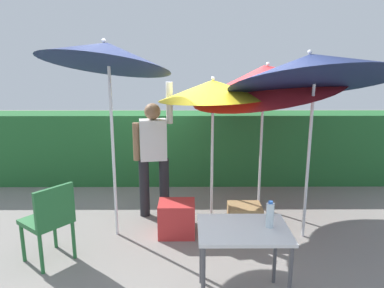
{
  "coord_description": "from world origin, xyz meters",
  "views": [
    {
      "loc": [
        -0.03,
        -4.19,
        2.14
      ],
      "look_at": [
        0.0,
        0.3,
        1.1
      ],
      "focal_mm": 33.26,
      "sensor_mm": 36.0,
      "label": 1
    }
  ],
  "objects_px": {
    "umbrella_yellow": "(266,79)",
    "folding_table": "(243,237)",
    "umbrella_orange": "(106,55)",
    "chair_plastic": "(50,218)",
    "person_vendor": "(154,151)",
    "umbrella_navy": "(312,69)",
    "crate_cardboard": "(244,220)",
    "cooler_box": "(177,219)",
    "bottle_water": "(270,215)",
    "umbrella_rainbow": "(213,90)"
  },
  "relations": [
    {
      "from": "umbrella_navy",
      "to": "crate_cardboard",
      "type": "distance_m",
      "value": 1.99
    },
    {
      "from": "cooler_box",
      "to": "folding_table",
      "type": "distance_m",
      "value": 1.48
    },
    {
      "from": "umbrella_navy",
      "to": "person_vendor",
      "type": "xyz_separation_m",
      "value": [
        -1.88,
        0.67,
        -1.13
      ]
    },
    {
      "from": "umbrella_yellow",
      "to": "crate_cardboard",
      "type": "distance_m",
      "value": 1.93
    },
    {
      "from": "umbrella_orange",
      "to": "crate_cardboard",
      "type": "bearing_deg",
      "value": -1.29
    },
    {
      "from": "umbrella_yellow",
      "to": "folding_table",
      "type": "distance_m",
      "value": 2.5
    },
    {
      "from": "person_vendor",
      "to": "bottle_water",
      "type": "relative_size",
      "value": 7.83
    },
    {
      "from": "umbrella_yellow",
      "to": "cooler_box",
      "type": "distance_m",
      "value": 2.23
    },
    {
      "from": "person_vendor",
      "to": "cooler_box",
      "type": "distance_m",
      "value": 1.0
    },
    {
      "from": "chair_plastic",
      "to": "umbrella_orange",
      "type": "bearing_deg",
      "value": 50.22
    },
    {
      "from": "umbrella_orange",
      "to": "umbrella_navy",
      "type": "relative_size",
      "value": 1.03
    },
    {
      "from": "umbrella_navy",
      "to": "chair_plastic",
      "type": "height_order",
      "value": "umbrella_navy"
    },
    {
      "from": "chair_plastic",
      "to": "umbrella_rainbow",
      "type": "bearing_deg",
      "value": 31.12
    },
    {
      "from": "umbrella_orange",
      "to": "bottle_water",
      "type": "height_order",
      "value": "umbrella_orange"
    },
    {
      "from": "crate_cardboard",
      "to": "folding_table",
      "type": "relative_size",
      "value": 0.51
    },
    {
      "from": "umbrella_rainbow",
      "to": "cooler_box",
      "type": "bearing_deg",
      "value": -135.07
    },
    {
      "from": "umbrella_yellow",
      "to": "umbrella_navy",
      "type": "height_order",
      "value": "umbrella_navy"
    },
    {
      "from": "umbrella_rainbow",
      "to": "cooler_box",
      "type": "distance_m",
      "value": 1.7
    },
    {
      "from": "umbrella_yellow",
      "to": "folding_table",
      "type": "height_order",
      "value": "umbrella_yellow"
    },
    {
      "from": "bottle_water",
      "to": "crate_cardboard",
      "type": "bearing_deg",
      "value": 90.8
    },
    {
      "from": "umbrella_rainbow",
      "to": "bottle_water",
      "type": "xyz_separation_m",
      "value": [
        0.41,
        -1.71,
        -0.96
      ]
    },
    {
      "from": "umbrella_rainbow",
      "to": "chair_plastic",
      "type": "bearing_deg",
      "value": -148.88
    },
    {
      "from": "crate_cardboard",
      "to": "folding_table",
      "type": "distance_m",
      "value": 1.36
    },
    {
      "from": "umbrella_yellow",
      "to": "cooler_box",
      "type": "xyz_separation_m",
      "value": [
        -1.21,
        -0.8,
        -1.7
      ]
    },
    {
      "from": "crate_cardboard",
      "to": "bottle_water",
      "type": "distance_m",
      "value": 1.4
    },
    {
      "from": "umbrella_orange",
      "to": "umbrella_yellow",
      "type": "distance_m",
      "value": 2.16
    },
    {
      "from": "umbrella_yellow",
      "to": "umbrella_orange",
      "type": "bearing_deg",
      "value": -158.98
    },
    {
      "from": "person_vendor",
      "to": "bottle_water",
      "type": "bearing_deg",
      "value": -57.06
    },
    {
      "from": "umbrella_navy",
      "to": "cooler_box",
      "type": "xyz_separation_m",
      "value": [
        -1.55,
        0.05,
        -1.84
      ]
    },
    {
      "from": "crate_cardboard",
      "to": "umbrella_navy",
      "type": "bearing_deg",
      "value": -4.36
    },
    {
      "from": "umbrella_orange",
      "to": "bottle_water",
      "type": "relative_size",
      "value": 10.74
    },
    {
      "from": "cooler_box",
      "to": "crate_cardboard",
      "type": "relative_size",
      "value": 1.1
    },
    {
      "from": "chair_plastic",
      "to": "person_vendor",
      "type": "bearing_deg",
      "value": 51.11
    },
    {
      "from": "umbrella_orange",
      "to": "folding_table",
      "type": "bearing_deg",
      "value": -42.54
    },
    {
      "from": "umbrella_rainbow",
      "to": "umbrella_yellow",
      "type": "relative_size",
      "value": 0.82
    },
    {
      "from": "umbrella_orange",
      "to": "folding_table",
      "type": "xyz_separation_m",
      "value": [
        1.42,
        -1.3,
        -1.59
      ]
    },
    {
      "from": "folding_table",
      "to": "cooler_box",
      "type": "bearing_deg",
      "value": 116.63
    },
    {
      "from": "cooler_box",
      "to": "folding_table",
      "type": "bearing_deg",
      "value": -63.37
    },
    {
      "from": "folding_table",
      "to": "bottle_water",
      "type": "distance_m",
      "value": 0.31
    },
    {
      "from": "umbrella_rainbow",
      "to": "crate_cardboard",
      "type": "height_order",
      "value": "umbrella_rainbow"
    },
    {
      "from": "folding_table",
      "to": "umbrella_yellow",
      "type": "bearing_deg",
      "value": 74.59
    },
    {
      "from": "crate_cardboard",
      "to": "bottle_water",
      "type": "xyz_separation_m",
      "value": [
        0.02,
        -1.25,
        0.63
      ]
    },
    {
      "from": "cooler_box",
      "to": "umbrella_orange",
      "type": "bearing_deg",
      "value": 177.44
    },
    {
      "from": "person_vendor",
      "to": "folding_table",
      "type": "distance_m",
      "value": 2.14
    },
    {
      "from": "crate_cardboard",
      "to": "chair_plastic",
      "type": "bearing_deg",
      "value": -164.16
    },
    {
      "from": "umbrella_orange",
      "to": "chair_plastic",
      "type": "bearing_deg",
      "value": -129.78
    },
    {
      "from": "crate_cardboard",
      "to": "umbrella_orange",
      "type": "bearing_deg",
      "value": 178.71
    },
    {
      "from": "umbrella_navy",
      "to": "folding_table",
      "type": "bearing_deg",
      "value": -126.82
    },
    {
      "from": "person_vendor",
      "to": "cooler_box",
      "type": "relative_size",
      "value": 4.15
    },
    {
      "from": "person_vendor",
      "to": "crate_cardboard",
      "type": "distance_m",
      "value": 1.53
    }
  ]
}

